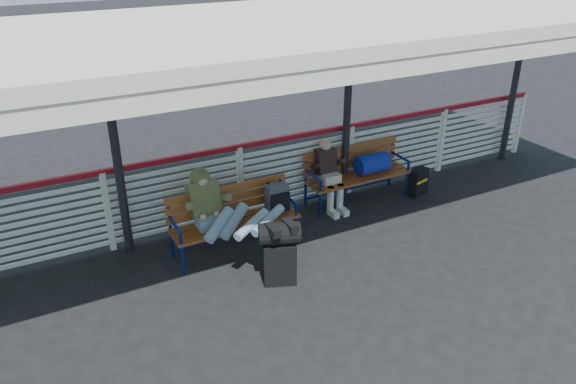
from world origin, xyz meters
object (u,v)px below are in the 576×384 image
bench_left (244,210)px  traveler_man (233,217)px  companion_person (329,174)px  bench_right (363,167)px  suitcase_side (418,182)px  luggage_stack (280,251)px

bench_left → traveler_man: (-0.32, -0.35, 0.13)m
bench_left → companion_person: 1.74m
bench_right → companion_person: bearing=-178.2°
companion_person → suitcase_side: size_ratio=2.44×
suitcase_side → bench_right: bearing=146.3°
luggage_stack → bench_right: 2.77m
luggage_stack → bench_left: (-0.03, 1.04, 0.11)m
bench_right → traveler_man: (-2.66, -0.82, 0.13)m
luggage_stack → companion_person: companion_person is taller
luggage_stack → bench_right: bench_right is taller
bench_left → suitcase_side: 3.30m
bench_left → suitcase_side: bench_left is taller
luggage_stack → bench_left: size_ratio=0.48×
bench_right → suitcase_side: 1.04m
bench_right → traveler_man: traveler_man is taller
luggage_stack → bench_right: (2.32, 1.51, 0.12)m
luggage_stack → bench_right: bearing=54.2°
bench_left → companion_person: (1.68, 0.45, 0.01)m
luggage_stack → traveler_man: size_ratio=0.53×
companion_person → bench_right: bearing=1.8°
bench_right → companion_person: size_ratio=1.57×
luggage_stack → bench_left: bearing=112.6°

